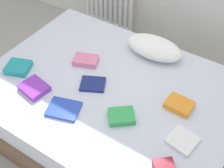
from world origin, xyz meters
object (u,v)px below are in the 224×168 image
textbook_white (183,140)px  textbook_purple (34,88)px  textbook_blue (64,109)px  textbook_navy (93,84)px  pillow (154,48)px  textbook_green (121,116)px  radiator (108,5)px  bed (109,107)px  textbook_orange (179,105)px  textbook_teal (18,67)px  textbook_pink (86,60)px

textbook_white → textbook_purple: bearing=-161.7°
textbook_purple → textbook_blue: bearing=4.2°
textbook_white → textbook_navy: bearing=-178.1°
pillow → textbook_green: size_ratio=2.75×
radiator → textbook_blue: 1.71m
textbook_blue → textbook_purple: (-0.32, 0.03, 0.01)m
radiator → textbook_purple: radiator is taller
bed → textbook_orange: (0.55, 0.10, 0.28)m
textbook_green → textbook_white: (0.44, 0.06, -0.01)m
textbook_white → textbook_teal: 1.43m
textbook_white → textbook_teal: size_ratio=0.95×
bed → textbook_pink: size_ratio=9.90×
radiator → textbook_green: 1.77m
radiator → textbook_teal: 1.45m
radiator → pillow: 1.14m
textbook_purple → textbook_green: bearing=20.4°
textbook_orange → textbook_pink: textbook_pink is taller
radiator → textbook_teal: radiator is taller
pillow → textbook_white: size_ratio=2.81×
bed → textbook_purple: bearing=-143.2°
textbook_orange → textbook_white: 0.30m
textbook_orange → textbook_teal: bearing=-162.1°
textbook_pink → textbook_navy: size_ratio=1.06×
textbook_orange → textbook_white: textbook_orange is taller
textbook_green → textbook_blue: bearing=163.4°
textbook_purple → textbook_white: bearing=19.3°
textbook_orange → textbook_pink: (-0.87, 0.03, 0.00)m
radiator → bed: bearing=-56.6°
bed → textbook_purple: textbook_purple is taller
textbook_green → textbook_pink: 0.66m
textbook_blue → textbook_orange: 0.84m
bed → textbook_teal: bearing=-161.5°
textbook_orange → textbook_white: bearing=-59.2°
textbook_navy → textbook_white: textbook_white is taller
textbook_pink → pillow: bearing=22.0°
bed → textbook_green: textbook_green is taller
pillow → textbook_navy: (-0.23, -0.60, -0.06)m
radiator → textbook_navy: size_ratio=3.39×
textbook_white → textbook_teal: (-1.42, -0.08, 0.01)m
bed → textbook_teal: (-0.73, -0.25, 0.28)m
radiator → textbook_green: (1.04, -1.42, 0.15)m
bed → textbook_navy: (-0.11, -0.06, 0.26)m
radiator → textbook_blue: (0.65, -1.58, 0.14)m
bed → textbook_white: (0.69, -0.16, 0.27)m
radiator → textbook_white: 2.02m
radiator → textbook_blue: bearing=-67.6°
pillow → textbook_blue: pillow is taller
bed → textbook_purple: (-0.46, -0.34, 0.28)m
textbook_navy → pillow: bearing=42.4°
pillow → textbook_green: (0.13, -0.76, -0.05)m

